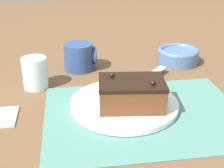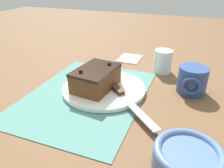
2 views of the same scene
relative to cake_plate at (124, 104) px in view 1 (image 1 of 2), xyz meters
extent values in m
plane|color=brown|center=(0.04, -0.04, -0.01)|extent=(3.00, 3.00, 0.00)
cube|color=slate|center=(0.04, -0.04, -0.01)|extent=(0.46, 0.34, 0.00)
cylinder|color=white|center=(0.00, 0.00, 0.00)|extent=(0.26, 0.26, 0.01)
cube|color=brown|center=(0.01, -0.02, 0.03)|extent=(0.16, 0.12, 0.06)
cube|color=black|center=(0.01, -0.02, 0.07)|extent=(0.16, 0.12, 0.01)
sphere|color=black|center=(-0.03, 0.01, 0.07)|extent=(0.01, 0.01, 0.01)
sphere|color=black|center=(0.05, -0.05, 0.07)|extent=(0.01, 0.01, 0.01)
cube|color=#472D19|center=(0.01, 0.04, 0.01)|extent=(0.07, 0.07, 0.01)
cube|color=#B7BABF|center=(0.10, 0.13, 0.01)|extent=(0.14, 0.14, 0.00)
cylinder|color=silver|center=(-0.22, 0.15, 0.03)|extent=(0.07, 0.07, 0.09)
cylinder|color=#4C6B9E|center=(0.23, 0.27, 0.01)|extent=(0.13, 0.13, 0.04)
torus|color=#4C6B9E|center=(0.23, 0.27, 0.03)|extent=(0.13, 0.13, 0.02)
cylinder|color=navy|center=(-0.09, 0.26, 0.03)|extent=(0.09, 0.09, 0.08)
torus|color=navy|center=(-0.05, 0.26, 0.03)|extent=(0.01, 0.06, 0.06)
camera|label=1|loc=(-0.13, -0.65, 0.36)|focal=50.00mm
camera|label=2|loc=(0.56, 0.24, 0.33)|focal=35.00mm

